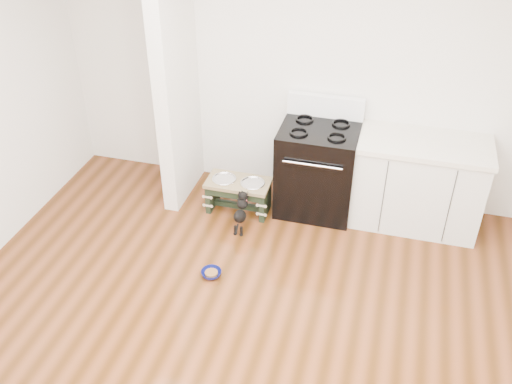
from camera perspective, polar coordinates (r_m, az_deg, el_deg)
name	(u,v)px	position (r m, az deg, el deg)	size (l,w,h in m)	color
ground	(230,362)	(4.50, -2.61, -16.66)	(5.00, 5.00, 0.00)	#42220B
room_shell	(223,184)	(3.40, -3.31, 0.77)	(5.00, 5.00, 5.00)	silver
partition_wall	(176,73)	(5.64, -8.05, 11.69)	(0.15, 0.80, 2.70)	silver
oven_range	(317,168)	(5.74, 6.17, 2.42)	(0.76, 0.69, 1.14)	black
cabinet_run	(418,183)	(5.73, 15.85, 0.85)	(1.24, 0.64, 0.91)	silver
dog_feeder	(238,190)	(5.78, -1.78, 0.21)	(0.64, 0.34, 0.37)	black
puppy	(241,211)	(5.54, -1.52, -1.94)	(0.11, 0.33, 0.39)	black
floor_bowl	(211,273)	(5.15, -4.49, -8.12)	(0.19, 0.19, 0.06)	#0C1156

